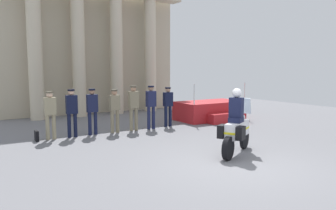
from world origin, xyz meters
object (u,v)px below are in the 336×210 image
reviewing_stand (211,111)px  officer_in_row_0 (50,111)px  officer_in_row_3 (115,107)px  officer_in_row_1 (72,109)px  officer_in_row_6 (168,103)px  officer_in_row_4 (134,104)px  motorcycle_with_rider (236,127)px  officer_in_row_2 (92,108)px  officer_in_row_5 (151,104)px  briefcase_on_ground (37,136)px

reviewing_stand → officer_in_row_0: (-7.50, -0.50, 0.57)m
officer_in_row_3 → officer_in_row_1: bearing=-1.1°
officer_in_row_3 → officer_in_row_6: officer_in_row_6 is taller
officer_in_row_4 → officer_in_row_3: bearing=0.7°
officer_in_row_3 → officer_in_row_4: bearing=-179.3°
officer_in_row_1 → motorcycle_with_rider: size_ratio=0.90×
officer_in_row_2 → motorcycle_with_rider: size_ratio=0.90×
officer_in_row_2 → officer_in_row_5: officer_in_row_5 is taller
officer_in_row_5 → briefcase_on_ground: (-4.37, 0.12, -0.86)m
officer_in_row_1 → officer_in_row_4: 2.41m
reviewing_stand → officer_in_row_4: reviewing_stand is taller
motorcycle_with_rider → briefcase_on_ground: motorcycle_with_rider is taller
officer_in_row_5 → briefcase_on_ground: 4.46m
motorcycle_with_rider → briefcase_on_ground: bearing=105.2°
officer_in_row_0 → officer_in_row_2: (1.50, 0.03, 0.02)m
officer_in_row_2 → reviewing_stand: bearing=-175.0°
officer_in_row_4 → reviewing_stand: bearing=-172.2°
officer_in_row_5 → officer_in_row_6: bearing=-172.2°
reviewing_stand → officer_in_row_5: reviewing_stand is taller
officer_in_row_5 → officer_in_row_2: bearing=-2.8°
officer_in_row_4 → officer_in_row_5: (0.76, -0.05, -0.01)m
officer_in_row_0 → officer_in_row_1: bearing=179.7°
officer_in_row_1 → motorcycle_with_rider: (3.29, -4.83, -0.22)m
officer_in_row_2 → officer_in_row_4: size_ratio=0.97×
officer_in_row_0 → officer_in_row_3: size_ratio=1.01×
officer_in_row_0 → officer_in_row_4: officer_in_row_4 is taller
reviewing_stand → officer_in_row_0: 7.54m
officer_in_row_2 → briefcase_on_ground: officer_in_row_2 is taller
briefcase_on_ground → motorcycle_with_rider: bearing=-47.1°
officer_in_row_1 → officer_in_row_2: size_ratio=1.01×
officer_in_row_2 → officer_in_row_6: officer_in_row_2 is taller
motorcycle_with_rider → officer_in_row_5: bearing=63.9°
officer_in_row_0 → officer_in_row_1: (0.73, -0.01, 0.03)m
officer_in_row_0 → officer_in_row_3: (2.34, -0.06, -0.01)m
briefcase_on_ground → officer_in_row_0: bearing=-1.1°
reviewing_stand → officer_in_row_1: 6.81m
officer_in_row_3 → officer_in_row_4: size_ratio=0.94×
officer_in_row_6 → motorcycle_with_rider: (-0.75, -4.84, -0.19)m
officer_in_row_0 → motorcycle_with_rider: bearing=130.3°
officer_in_row_1 → officer_in_row_3: 1.61m
officer_in_row_5 → reviewing_stand: bearing=-169.9°
officer_in_row_6 → officer_in_row_0: bearing=0.6°
officer_in_row_2 → briefcase_on_ground: size_ratio=4.76×
reviewing_stand → officer_in_row_5: (-3.61, -0.61, 0.62)m
officer_in_row_3 → motorcycle_with_rider: (1.69, -4.78, -0.19)m
officer_in_row_1 → officer_in_row_5: (3.16, -0.10, 0.03)m
officer_in_row_3 → officer_in_row_6: 2.43m
officer_in_row_3 → briefcase_on_ground: bearing=-0.8°
officer_in_row_2 → officer_in_row_6: size_ratio=1.03×
officer_in_row_1 → officer_in_row_3: (1.61, -0.05, -0.03)m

